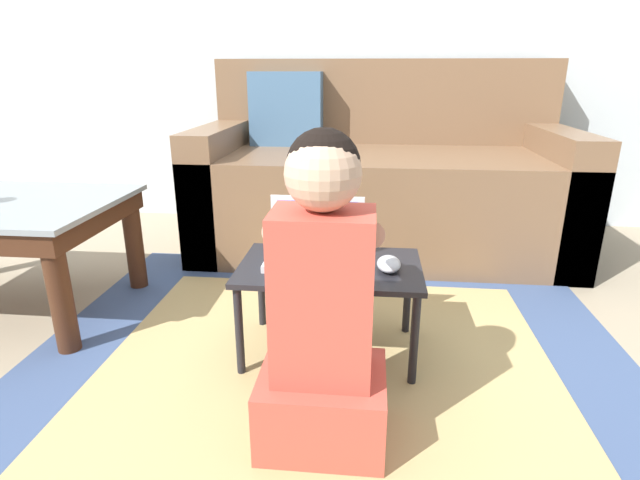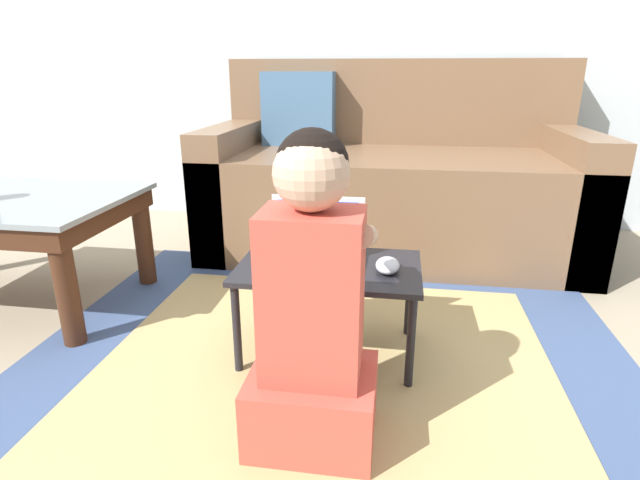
% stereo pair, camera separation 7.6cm
% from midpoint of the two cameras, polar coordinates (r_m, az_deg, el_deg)
% --- Properties ---
extents(ground_plane, '(16.00, 16.00, 0.00)m').
position_cam_midpoint_polar(ground_plane, '(1.57, -0.49, -13.62)').
color(ground_plane, gray).
extents(area_rug, '(1.86, 1.99, 0.01)m').
position_cam_midpoint_polar(area_rug, '(1.45, 1.43, -16.59)').
color(area_rug, '#3D517A').
rests_on(area_rug, ground_plane).
extents(couch, '(1.74, 0.86, 0.90)m').
position_cam_midpoint_polar(couch, '(2.50, 8.94, 6.38)').
color(couch, brown).
rests_on(couch, ground_plane).
extents(coffee_table, '(0.90, 0.61, 0.42)m').
position_cam_midpoint_polar(coffee_table, '(2.12, -31.59, 2.46)').
color(coffee_table, gray).
rests_on(coffee_table, ground_plane).
extents(laptop_desk, '(0.54, 0.34, 0.30)m').
position_cam_midpoint_polar(laptop_desk, '(1.49, 2.49, -4.14)').
color(laptop_desk, black).
rests_on(laptop_desk, ground_plane).
extents(laptop, '(0.29, 0.18, 0.19)m').
position_cam_midpoint_polar(laptop, '(1.49, 0.83, -1.28)').
color(laptop, silver).
rests_on(laptop, laptop_desk).
extents(computer_mouse, '(0.07, 0.11, 0.04)m').
position_cam_midpoint_polar(computer_mouse, '(1.45, 9.21, -2.88)').
color(computer_mouse, '#B2B7C1').
rests_on(computer_mouse, laptop_desk).
extents(person_seated, '(0.29, 0.41, 0.74)m').
position_cam_midpoint_polar(person_seated, '(1.12, 1.12, -8.25)').
color(person_seated, '#CC4C3D').
rests_on(person_seated, ground_plane).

